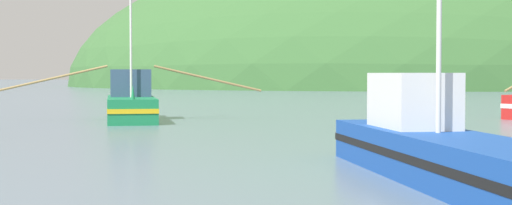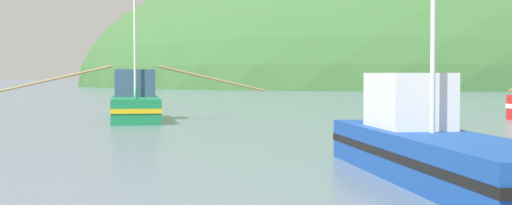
% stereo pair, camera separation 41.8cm
% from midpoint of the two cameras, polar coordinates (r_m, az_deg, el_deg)
% --- Properties ---
extents(hill_far_left, '(133.06, 106.45, 54.62)m').
position_cam_midpoint_polar(hill_far_left, '(159.71, 11.33, 1.21)').
color(hill_far_left, '#386633').
rests_on(hill_far_left, ground).
extents(fishing_boat_blue, '(4.73, 11.44, 5.52)m').
position_cam_midpoint_polar(fishing_boat_blue, '(18.40, 13.31, -3.17)').
color(fishing_boat_blue, '#19479E').
rests_on(fishing_boat_blue, ground).
extents(fishing_boat_green, '(13.19, 8.56, 7.60)m').
position_cam_midpoint_polar(fishing_boat_green, '(40.95, -8.51, -0.10)').
color(fishing_boat_green, '#197A47').
rests_on(fishing_boat_green, ground).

